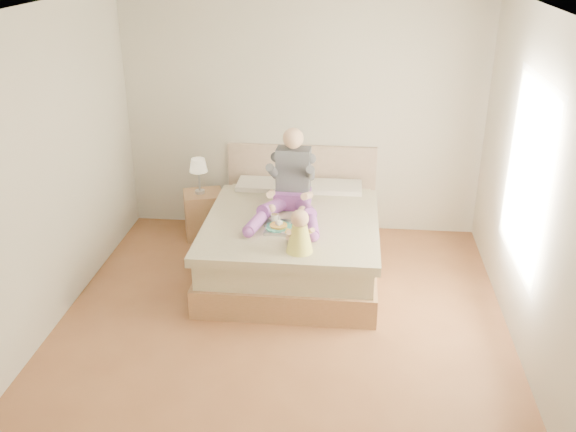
# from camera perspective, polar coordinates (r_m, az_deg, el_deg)

# --- Properties ---
(room) EXTENTS (4.02, 4.22, 2.71)m
(room) POSITION_cam_1_polar(r_m,az_deg,el_deg) (5.17, 0.32, 4.75)
(room) COLOR brown
(room) RESTS_ON ground
(bed) EXTENTS (1.70, 2.18, 1.00)m
(bed) POSITION_cam_1_polar(r_m,az_deg,el_deg) (6.62, 0.49, -1.95)
(bed) COLOR olive
(bed) RESTS_ON ground
(nightstand) EXTENTS (0.52, 0.49, 0.52)m
(nightstand) POSITION_cam_1_polar(r_m,az_deg,el_deg) (7.37, -7.46, 0.17)
(nightstand) COLOR olive
(nightstand) RESTS_ON ground
(lamp) EXTENTS (0.20, 0.20, 0.41)m
(lamp) POSITION_cam_1_polar(r_m,az_deg,el_deg) (7.16, -7.97, 4.32)
(lamp) COLOR #B5B7BD
(lamp) RESTS_ON nightstand
(adult) EXTENTS (0.72, 1.03, 0.85)m
(adult) POSITION_cam_1_polar(r_m,az_deg,el_deg) (6.43, 0.26, 2.51)
(adult) COLOR #7D3D98
(adult) RESTS_ON bed
(tray) EXTENTS (0.43, 0.34, 0.12)m
(tray) POSITION_cam_1_polar(r_m,az_deg,el_deg) (6.11, -0.04, -0.92)
(tray) COLOR #B5B7BD
(tray) RESTS_ON bed
(baby) EXTENTS (0.29, 0.36, 0.40)m
(baby) POSITION_cam_1_polar(r_m,az_deg,el_deg) (5.64, 1.02, -1.64)
(baby) COLOR #E4DD48
(baby) RESTS_ON bed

